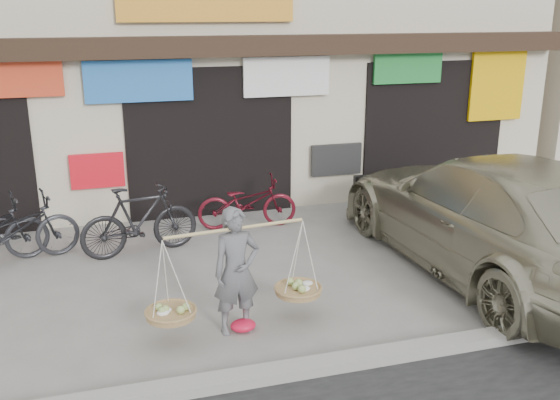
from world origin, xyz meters
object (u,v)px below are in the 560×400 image
object	(u,v)px
bike_1	(140,220)
bike_3	(12,231)
street_vendor	(237,276)
suv	(492,214)
bike_2	(247,203)

from	to	relation	value
bike_1	bike_3	world-z (taller)	bike_1
street_vendor	suv	distance (m)	3.99
bike_3	suv	world-z (taller)	suv
street_vendor	bike_1	bearing A→B (deg)	101.71
street_vendor	bike_2	distance (m)	3.67
bike_3	bike_1	bearing A→B (deg)	-110.16
street_vendor	bike_3	distance (m)	4.05
bike_2	bike_3	bearing A→B (deg)	103.58
bike_1	suv	xyz separation A→B (m)	(4.82, -2.06, 0.31)
street_vendor	bike_3	size ratio (longest dim) A/B	1.09
street_vendor	bike_1	world-z (taller)	street_vendor
bike_2	suv	bearing A→B (deg)	-128.43
bike_1	street_vendor	bearing A→B (deg)	-172.77
bike_2	suv	distance (m)	4.07
street_vendor	bike_2	size ratio (longest dim) A/B	1.24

